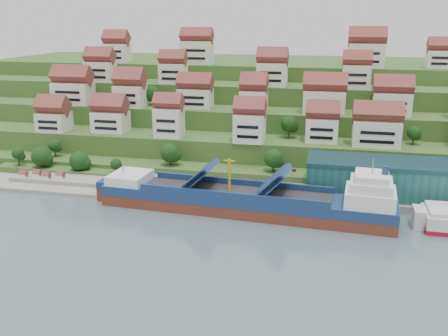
# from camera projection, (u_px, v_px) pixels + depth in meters

# --- Properties ---
(ground) EXTENTS (300.00, 300.00, 0.00)m
(ground) POSITION_uv_depth(u_px,v_px,m) (221.00, 211.00, 135.08)
(ground) COLOR slate
(ground) RESTS_ON ground
(quay) EXTENTS (180.00, 14.00, 2.20)m
(quay) POSITION_uv_depth(u_px,v_px,m) (299.00, 194.00, 144.72)
(quay) COLOR gray
(quay) RESTS_ON ground
(pebble_beach) EXTENTS (45.00, 20.00, 1.00)m
(pebble_beach) POSITION_uv_depth(u_px,v_px,m) (51.00, 182.00, 157.94)
(pebble_beach) COLOR gray
(pebble_beach) RESTS_ON ground
(hillside) EXTENTS (260.00, 128.00, 31.00)m
(hillside) POSITION_uv_depth(u_px,v_px,m) (270.00, 107.00, 228.82)
(hillside) COLOR #2D4C1E
(hillside) RESTS_ON ground
(hillside_village) EXTENTS (158.33, 65.49, 29.65)m
(hillside_village) POSITION_uv_depth(u_px,v_px,m) (250.00, 93.00, 183.40)
(hillside_village) COLOR silver
(hillside_village) RESTS_ON ground
(hillside_trees) EXTENTS (145.11, 62.34, 32.61)m
(hillside_trees) POSITION_uv_depth(u_px,v_px,m) (212.00, 119.00, 173.55)
(hillside_trees) COLOR #193F15
(hillside_trees) RESTS_ON ground
(warehouse) EXTENTS (60.00, 15.00, 10.00)m
(warehouse) POSITION_uv_depth(u_px,v_px,m) (417.00, 180.00, 138.32)
(warehouse) COLOR #225C59
(warehouse) RESTS_ON quay
(flagpole) EXTENTS (1.28, 0.16, 8.00)m
(flagpole) POSITION_uv_depth(u_px,v_px,m) (292.00, 180.00, 138.75)
(flagpole) COLOR gray
(flagpole) RESTS_ON quay
(beach_huts) EXTENTS (14.40, 3.70, 2.20)m
(beach_huts) POSITION_uv_depth(u_px,v_px,m) (42.00, 178.00, 156.71)
(beach_huts) COLOR white
(beach_huts) RESTS_ON pebble_beach
(cargo_ship) EXTENTS (79.29, 17.34, 17.45)m
(cargo_ship) POSITION_uv_depth(u_px,v_px,m) (252.00, 201.00, 132.98)
(cargo_ship) COLOR #602B1D
(cargo_ship) RESTS_ON ground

